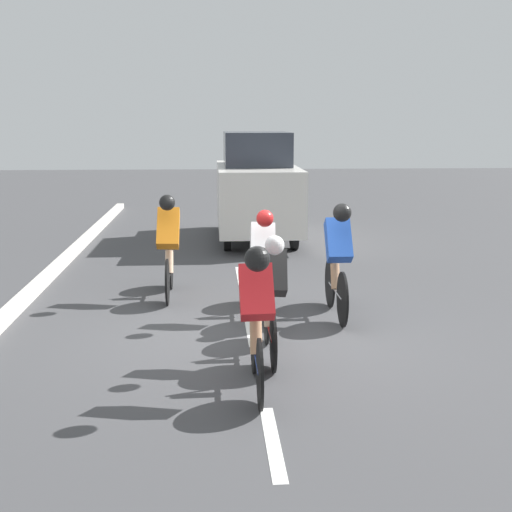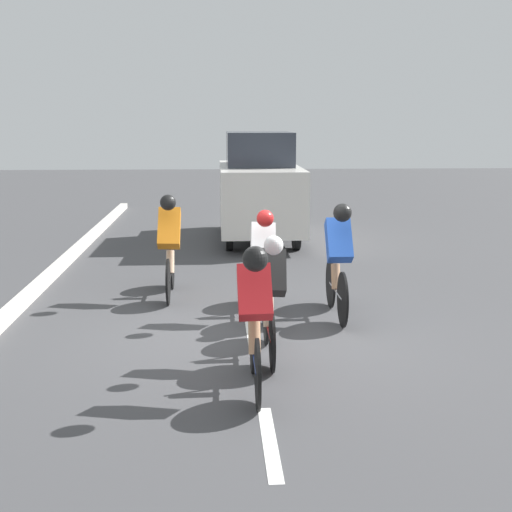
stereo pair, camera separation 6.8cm
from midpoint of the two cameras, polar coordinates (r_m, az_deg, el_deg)
name	(u,v)px [view 1 (the left image)]	position (r m, az deg, el deg)	size (l,w,h in m)	color
ground_plane	(252,334)	(8.87, -0.57, -6.28)	(60.00, 60.00, 0.00)	#424244
lane_stripe_near	(273,442)	(6.06, 1.01, -14.64)	(0.12, 1.40, 0.01)	white
lane_stripe_mid	(251,330)	(9.05, -0.63, -5.91)	(0.12, 1.40, 0.01)	white
lane_stripe_far	(240,275)	(12.14, -1.43, -1.56)	(0.12, 1.40, 0.01)	white
cyclist_black	(271,294)	(7.78, 0.95, -3.04)	(0.34, 1.60, 1.43)	black
cyclist_blue	(338,257)	(9.44, 6.36, -0.12)	(0.32, 1.69, 1.57)	black
cyclist_orange	(168,243)	(10.55, -7.20, 1.03)	(0.33, 1.66, 1.57)	black
cyclist_red	(257,314)	(6.81, -0.25, -4.63)	(0.33, 1.64, 1.49)	black
cyclist_white	(262,260)	(9.47, 0.29, -0.36)	(0.34, 1.73, 1.48)	black
support_car	(257,187)	(15.66, -0.07, 5.53)	(1.70, 4.12, 2.35)	black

